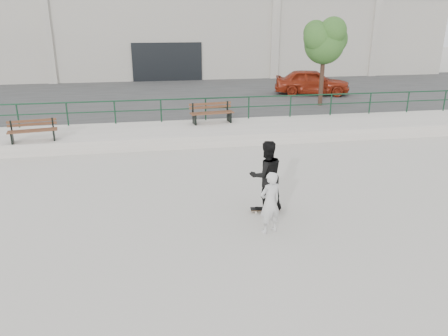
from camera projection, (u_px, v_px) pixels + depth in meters
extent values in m
plane|color=#B8B5A8|center=(227.00, 250.00, 9.84)|extent=(120.00, 120.00, 0.00)
cube|color=silver|center=(187.00, 134.00, 18.59)|extent=(30.00, 3.00, 0.50)
cube|color=#383838|center=(174.00, 98.00, 26.49)|extent=(60.00, 14.00, 0.50)
cylinder|color=#153C25|center=(183.00, 99.00, 19.38)|extent=(28.00, 0.06, 0.06)
cylinder|color=#153C25|center=(183.00, 109.00, 19.53)|extent=(28.00, 0.05, 0.05)
cylinder|color=#153C25|center=(18.00, 116.00, 18.40)|extent=(0.06, 0.06, 1.00)
cylinder|color=#153C25|center=(67.00, 114.00, 18.73)|extent=(0.06, 0.06, 1.00)
cylinder|color=#153C25|center=(115.00, 113.00, 19.06)|extent=(0.06, 0.06, 1.00)
cylinder|color=#153C25|center=(161.00, 111.00, 19.38)|extent=(0.06, 0.06, 1.00)
cylinder|color=#153C25|center=(206.00, 109.00, 19.71)|extent=(0.06, 0.06, 1.00)
cylinder|color=#153C25|center=(249.00, 108.00, 20.04)|extent=(0.06, 0.06, 1.00)
cylinder|color=#153C25|center=(290.00, 106.00, 20.37)|extent=(0.06, 0.06, 1.00)
cylinder|color=#153C25|center=(331.00, 105.00, 20.70)|extent=(0.06, 0.06, 1.00)
cylinder|color=#153C25|center=(370.00, 103.00, 21.03)|extent=(0.06, 0.06, 1.00)
cylinder|color=#153C25|center=(408.00, 102.00, 21.35)|extent=(0.06, 0.06, 1.00)
cylinder|color=#153C25|center=(445.00, 101.00, 21.68)|extent=(0.06, 0.06, 1.00)
cube|color=beige|center=(161.00, 28.00, 38.27)|extent=(44.00, 16.00, 8.00)
cube|color=black|center=(167.00, 65.00, 31.58)|extent=(5.00, 0.15, 3.20)
cube|color=beige|center=(49.00, 45.00, 29.72)|extent=(0.60, 0.25, 6.20)
cube|color=beige|center=(275.00, 43.00, 32.35)|extent=(0.60, 0.25, 6.20)
cube|color=beige|center=(375.00, 42.00, 33.66)|extent=(0.60, 0.25, 6.20)
cube|color=brown|center=(32.00, 132.00, 16.22)|extent=(1.75, 0.41, 0.04)
cube|color=brown|center=(33.00, 131.00, 16.38)|extent=(1.75, 0.41, 0.04)
cube|color=brown|center=(33.00, 130.00, 16.53)|extent=(1.75, 0.41, 0.04)
cube|color=brown|center=(32.00, 124.00, 16.54)|extent=(1.73, 0.33, 0.10)
cube|color=brown|center=(32.00, 121.00, 16.50)|extent=(1.73, 0.33, 0.10)
cube|color=black|center=(12.00, 138.00, 16.22)|extent=(0.14, 0.49, 0.41)
cube|color=black|center=(11.00, 126.00, 16.31)|extent=(0.07, 0.06, 0.41)
cube|color=black|center=(54.00, 134.00, 16.68)|extent=(0.14, 0.49, 0.41)
cube|color=black|center=(53.00, 123.00, 16.77)|extent=(0.07, 0.06, 0.41)
cube|color=brown|center=(213.00, 114.00, 19.03)|extent=(1.92, 0.37, 0.04)
cube|color=brown|center=(212.00, 113.00, 19.20)|extent=(1.92, 0.37, 0.04)
cube|color=brown|center=(211.00, 112.00, 19.37)|extent=(1.92, 0.37, 0.04)
cube|color=brown|center=(210.00, 107.00, 19.38)|extent=(1.91, 0.28, 0.11)
cube|color=brown|center=(210.00, 104.00, 19.34)|extent=(1.91, 0.28, 0.11)
cube|color=black|center=(194.00, 119.00, 19.06)|extent=(0.13, 0.54, 0.45)
cube|color=black|center=(193.00, 108.00, 19.16)|extent=(0.07, 0.06, 0.45)
cube|color=black|center=(229.00, 117.00, 19.50)|extent=(0.13, 0.54, 0.45)
cube|color=black|center=(227.00, 106.00, 19.61)|extent=(0.07, 0.06, 0.45)
cylinder|color=#4D3126|center=(322.00, 80.00, 22.77)|extent=(0.22, 0.22, 2.69)
sphere|color=#215920|center=(324.00, 44.00, 22.18)|extent=(2.01, 2.01, 2.01)
sphere|color=#215920|center=(332.00, 39.00, 22.51)|extent=(1.57, 1.57, 1.57)
sphere|color=#215920|center=(318.00, 38.00, 21.78)|extent=(1.45, 1.45, 1.45)
sphere|color=#215920|center=(333.00, 31.00, 21.58)|extent=(1.34, 1.34, 1.34)
sphere|color=#215920|center=(315.00, 32.00, 22.35)|extent=(1.23, 1.23, 1.23)
imported|color=maroon|center=(312.00, 82.00, 26.14)|extent=(4.74, 2.94, 1.51)
cube|color=black|center=(265.00, 209.00, 11.75)|extent=(0.80, 0.29, 0.02)
cube|color=brown|center=(265.00, 209.00, 11.75)|extent=(0.80, 0.29, 0.01)
cube|color=#9D9DA2|center=(255.00, 210.00, 11.75)|extent=(0.08, 0.17, 0.03)
cube|color=#9D9DA2|center=(275.00, 210.00, 11.78)|extent=(0.08, 0.17, 0.03)
cylinder|color=beige|center=(256.00, 212.00, 11.66)|extent=(0.06, 0.03, 0.06)
cylinder|color=beige|center=(255.00, 209.00, 11.84)|extent=(0.06, 0.03, 0.06)
cylinder|color=beige|center=(275.00, 212.00, 11.69)|extent=(0.06, 0.03, 0.06)
cylinder|color=beige|center=(274.00, 209.00, 11.87)|extent=(0.06, 0.03, 0.06)
imported|color=black|center=(266.00, 175.00, 11.43)|extent=(0.99, 0.81, 1.89)
imported|color=silver|center=(270.00, 203.00, 10.43)|extent=(0.66, 0.54, 1.55)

